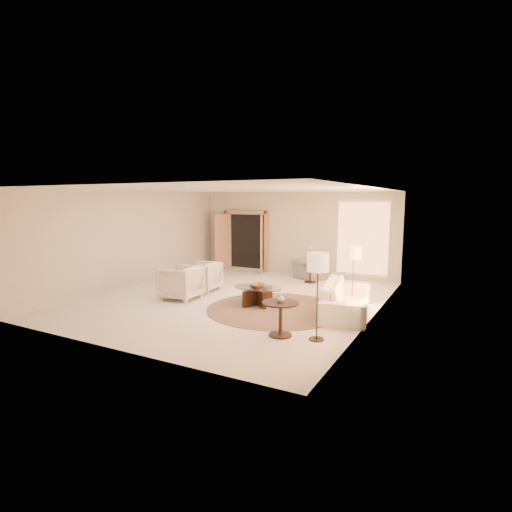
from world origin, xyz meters
The scene contains 18 objects.
room centered at (0.00, 0.00, 1.40)m, with size 7.04×8.04×2.83m.
windows_right centered at (3.45, 0.10, 1.35)m, with size 0.10×6.40×2.40m, color #FBA764, non-canonical shape.
window_back_corner centered at (2.30, 3.95, 1.35)m, with size 1.70×0.10×2.40m, color #FBA764, non-canonical shape.
curtains_right centered at (3.40, 1.00, 1.30)m, with size 0.06×5.20×2.60m, color beige, non-canonical shape.
french_doors centered at (-1.90, 3.82, 1.07)m, with size 1.95×0.66×2.16m.
area_rug centered at (1.35, -0.41, 0.01)m, with size 3.23×3.23×0.01m, color #40291E.
sofa centered at (2.90, 0.06, 0.36)m, with size 2.46×0.96×0.72m, color silver.
armchair_left centered at (-1.34, 0.41, 0.44)m, with size 0.86×0.81×0.89m, color silver.
armchair_right centered at (-1.25, -0.65, 0.47)m, with size 0.91×0.85×0.94m, color silver.
accent_chair centered at (0.75, 3.40, 0.42)m, with size 0.95×0.62×0.83m, color gray.
coffee_table centered at (0.80, -0.27, 0.28)m, with size 1.47×1.47×0.45m.
end_table centered at (2.22, -2.04, 0.45)m, with size 0.70×0.70×0.66m.
side_table centered at (0.99, 2.87, 0.33)m, with size 0.47×0.47×0.54m.
floor_lamp_near centered at (2.90, 0.55, 1.25)m, with size 0.36×0.36×1.47m.
floor_lamp_far centered at (2.90, -1.93, 1.37)m, with size 0.39×0.39×1.61m.
bowl centered at (0.80, -0.27, 0.49)m, with size 0.35×0.35×0.09m, color brown.
end_vase centered at (2.22, -2.04, 0.73)m, with size 0.15×0.15×0.15m, color silver.
side_vase centered at (0.99, 2.87, 0.66)m, with size 0.23×0.23×0.24m, color silver.
Camera 1 is at (5.23, -8.64, 2.54)m, focal length 28.00 mm.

